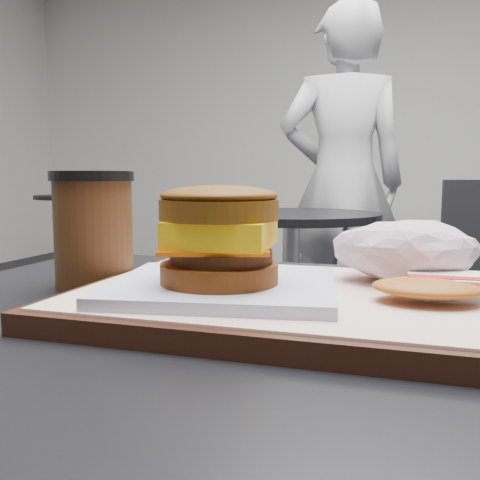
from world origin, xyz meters
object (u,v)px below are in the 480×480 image
object	(u,v)px
breakfast_sandwich	(221,248)
hash_brown	(448,287)
serving_tray	(290,300)
crumpled_wrapper	(405,251)
neighbor_table	(291,262)
coffee_cup	(94,227)
neighbor_chair	(459,274)
patron	(343,183)

from	to	relation	value
breakfast_sandwich	hash_brown	size ratio (longest dim) A/B	1.79
serving_tray	crumpled_wrapper	distance (m)	0.13
neighbor_table	coffee_cup	bearing A→B (deg)	-85.66
hash_brown	crumpled_wrapper	size ratio (longest dim) A/B	0.90
hash_brown	coffee_cup	bearing A→B (deg)	173.37
hash_brown	neighbor_chair	bearing A→B (deg)	84.75
breakfast_sandwich	patron	xyz separation A→B (m)	(-0.17, 2.28, 0.03)
serving_tray	neighbor_table	world-z (taller)	serving_tray
crumpled_wrapper	coffee_cup	world-z (taller)	coffee_cup
serving_tray	neighbor_table	size ratio (longest dim) A/B	0.51
crumpled_wrapper	patron	distance (m)	2.20
serving_tray	neighbor_table	bearing A→B (deg)	102.02
breakfast_sandwich	crumpled_wrapper	distance (m)	0.18
neighbor_table	neighbor_chair	xyz separation A→B (m)	(0.64, 0.15, -0.04)
serving_tray	neighbor_table	xyz separation A→B (m)	(-0.35, 1.62, -0.23)
serving_tray	breakfast_sandwich	distance (m)	0.08
serving_tray	crumpled_wrapper	size ratio (longest dim) A/B	2.85
breakfast_sandwich	neighbor_table	size ratio (longest dim) A/B	0.29
hash_brown	coffee_cup	distance (m)	0.36
breakfast_sandwich	coffee_cup	bearing A→B (deg)	156.31
breakfast_sandwich	patron	distance (m)	2.28
serving_tray	crumpled_wrapper	bearing A→B (deg)	35.74
coffee_cup	patron	size ratio (longest dim) A/B	0.07
hash_brown	coffee_cup	world-z (taller)	coffee_cup
neighbor_table	patron	world-z (taller)	patron
crumpled_wrapper	patron	xyz separation A→B (m)	(-0.32, 2.17, 0.04)
hash_brown	neighbor_table	xyz separation A→B (m)	(-0.48, 1.62, -0.25)
coffee_cup	neighbor_chair	distance (m)	1.84
breakfast_sandwich	crumpled_wrapper	size ratio (longest dim) A/B	1.61
crumpled_wrapper	patron	world-z (taller)	patron
serving_tray	hash_brown	world-z (taller)	hash_brown
serving_tray	breakfast_sandwich	bearing A→B (deg)	-146.46
coffee_cup	neighbor_table	size ratio (longest dim) A/B	0.17
crumpled_wrapper	hash_brown	bearing A→B (deg)	-64.01
crumpled_wrapper	coffee_cup	xyz separation A→B (m)	(-0.32, -0.03, 0.02)
crumpled_wrapper	neighbor_table	size ratio (longest dim) A/B	0.18
serving_tray	neighbor_chair	xyz separation A→B (m)	(0.29, 1.78, -0.27)
coffee_cup	serving_tray	bearing A→B (deg)	-10.32
serving_tray	patron	size ratio (longest dim) A/B	0.22
serving_tray	patron	distance (m)	2.25
breakfast_sandwich	crumpled_wrapper	xyz separation A→B (m)	(0.15, 0.10, -0.01)
serving_tray	patron	world-z (taller)	patron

